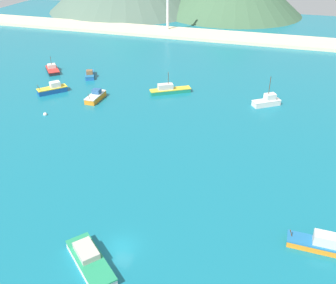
{
  "coord_description": "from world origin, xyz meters",
  "views": [
    {
      "loc": [
        17.02,
        -33.97,
        37.95
      ],
      "look_at": [
        -2.29,
        28.52,
        0.47
      ],
      "focal_mm": 40.45,
      "sensor_mm": 36.0,
      "label": 1
    }
  ],
  "objects_px": {
    "fishing_boat_13": "(319,243)",
    "fishing_boat_0": "(267,101)",
    "fishing_boat_14": "(96,96)",
    "radio_tower": "(168,2)",
    "fishing_boat_4": "(169,90)",
    "fishing_boat_5": "(53,89)",
    "fishing_boat_3": "(90,74)",
    "buoy_0": "(45,114)",
    "fishing_boat_7": "(90,260)",
    "fishing_boat_11": "(52,69)"
  },
  "relations": [
    {
      "from": "fishing_boat_13",
      "to": "fishing_boat_0",
      "type": "bearing_deg",
      "value": 102.66
    },
    {
      "from": "fishing_boat_14",
      "to": "radio_tower",
      "type": "relative_size",
      "value": 0.31
    },
    {
      "from": "fishing_boat_14",
      "to": "fishing_boat_0",
      "type": "bearing_deg",
      "value": 12.57
    },
    {
      "from": "fishing_boat_4",
      "to": "fishing_boat_5",
      "type": "bearing_deg",
      "value": -163.4
    },
    {
      "from": "fishing_boat_3",
      "to": "fishing_boat_5",
      "type": "xyz_separation_m",
      "value": [
        -3.71,
        -13.49,
        0.25
      ]
    },
    {
      "from": "fishing_boat_0",
      "to": "buoy_0",
      "type": "bearing_deg",
      "value": -156.95
    },
    {
      "from": "buoy_0",
      "to": "radio_tower",
      "type": "relative_size",
      "value": 0.04
    },
    {
      "from": "fishing_boat_0",
      "to": "fishing_boat_7",
      "type": "xyz_separation_m",
      "value": [
        -17.77,
        -57.64,
        -0.26
      ]
    },
    {
      "from": "fishing_boat_3",
      "to": "fishing_boat_13",
      "type": "height_order",
      "value": "fishing_boat_13"
    },
    {
      "from": "fishing_boat_11",
      "to": "buoy_0",
      "type": "height_order",
      "value": "fishing_boat_11"
    },
    {
      "from": "fishing_boat_4",
      "to": "fishing_boat_11",
      "type": "distance_m",
      "value": 38.45
    },
    {
      "from": "fishing_boat_0",
      "to": "fishing_boat_7",
      "type": "relative_size",
      "value": 0.79
    },
    {
      "from": "fishing_boat_11",
      "to": "radio_tower",
      "type": "bearing_deg",
      "value": 72.17
    },
    {
      "from": "radio_tower",
      "to": "buoy_0",
      "type": "bearing_deg",
      "value": -92.56
    },
    {
      "from": "fishing_boat_3",
      "to": "fishing_boat_7",
      "type": "bearing_deg",
      "value": -62.65
    },
    {
      "from": "fishing_boat_13",
      "to": "buoy_0",
      "type": "relative_size",
      "value": 8.66
    },
    {
      "from": "fishing_boat_0",
      "to": "fishing_boat_11",
      "type": "distance_m",
      "value": 63.32
    },
    {
      "from": "fishing_boat_0",
      "to": "fishing_boat_13",
      "type": "relative_size",
      "value": 0.94
    },
    {
      "from": "fishing_boat_7",
      "to": "fishing_boat_13",
      "type": "relative_size",
      "value": 1.2
    },
    {
      "from": "radio_tower",
      "to": "fishing_boat_4",
      "type": "bearing_deg",
      "value": -72.47
    },
    {
      "from": "fishing_boat_4",
      "to": "buoy_0",
      "type": "xyz_separation_m",
      "value": [
        -23.45,
        -21.09,
        -0.75
      ]
    },
    {
      "from": "fishing_boat_13",
      "to": "radio_tower",
      "type": "xyz_separation_m",
      "value": [
        -55.01,
        108.85,
        10.72
      ]
    },
    {
      "from": "fishing_boat_7",
      "to": "fishing_boat_11",
      "type": "height_order",
      "value": "fishing_boat_11"
    },
    {
      "from": "fishing_boat_0",
      "to": "fishing_boat_14",
      "type": "bearing_deg",
      "value": -167.43
    },
    {
      "from": "fishing_boat_0",
      "to": "fishing_boat_3",
      "type": "distance_m",
      "value": 50.61
    },
    {
      "from": "fishing_boat_3",
      "to": "fishing_boat_7",
      "type": "distance_m",
      "value": 70.87
    },
    {
      "from": "fishing_boat_5",
      "to": "fishing_boat_13",
      "type": "xyz_separation_m",
      "value": [
        64.35,
        -37.73,
        -0.05
      ]
    },
    {
      "from": "fishing_boat_13",
      "to": "buoy_0",
      "type": "distance_m",
      "value": 63.97
    },
    {
      "from": "fishing_boat_5",
      "to": "fishing_boat_0",
      "type": "bearing_deg",
      "value": 8.61
    },
    {
      "from": "fishing_boat_3",
      "to": "buoy_0",
      "type": "xyz_separation_m",
      "value": [
        1.9,
        -25.92,
        -0.59
      ]
    },
    {
      "from": "fishing_boat_3",
      "to": "radio_tower",
      "type": "height_order",
      "value": "radio_tower"
    },
    {
      "from": "fishing_boat_11",
      "to": "fishing_boat_14",
      "type": "height_order",
      "value": "fishing_boat_11"
    },
    {
      "from": "fishing_boat_3",
      "to": "fishing_boat_4",
      "type": "xyz_separation_m",
      "value": [
        25.35,
        -4.83,
        0.16
      ]
    },
    {
      "from": "fishing_boat_4",
      "to": "radio_tower",
      "type": "relative_size",
      "value": 0.45
    },
    {
      "from": "fishing_boat_7",
      "to": "fishing_boat_11",
      "type": "xyz_separation_m",
      "value": [
        -45.27,
        63.57,
        -0.08
      ]
    },
    {
      "from": "buoy_0",
      "to": "fishing_boat_4",
      "type": "bearing_deg",
      "value": 41.97
    },
    {
      "from": "fishing_boat_14",
      "to": "fishing_boat_3",
      "type": "bearing_deg",
      "value": 122.15
    },
    {
      "from": "fishing_boat_3",
      "to": "fishing_boat_13",
      "type": "relative_size",
      "value": 0.92
    },
    {
      "from": "radio_tower",
      "to": "fishing_boat_14",
      "type": "bearing_deg",
      "value": -87.24
    },
    {
      "from": "fishing_boat_0",
      "to": "buoy_0",
      "type": "distance_m",
      "value": 52.64
    },
    {
      "from": "fishing_boat_0",
      "to": "fishing_boat_11",
      "type": "height_order",
      "value": "fishing_boat_0"
    },
    {
      "from": "fishing_boat_3",
      "to": "radio_tower",
      "type": "xyz_separation_m",
      "value": [
        5.63,
        57.63,
        10.91
      ]
    },
    {
      "from": "fishing_boat_0",
      "to": "buoy_0",
      "type": "height_order",
      "value": "fishing_boat_0"
    },
    {
      "from": "fishing_boat_11",
      "to": "fishing_boat_13",
      "type": "bearing_deg",
      "value": -35.25
    },
    {
      "from": "fishing_boat_3",
      "to": "fishing_boat_13",
      "type": "distance_m",
      "value": 79.38
    },
    {
      "from": "fishing_boat_0",
      "to": "fishing_boat_4",
      "type": "height_order",
      "value": "fishing_boat_0"
    },
    {
      "from": "fishing_boat_0",
      "to": "fishing_boat_7",
      "type": "bearing_deg",
      "value": -107.13
    },
    {
      "from": "fishing_boat_5",
      "to": "buoy_0",
      "type": "xyz_separation_m",
      "value": [
        5.61,
        -12.43,
        -0.83
      ]
    },
    {
      "from": "fishing_boat_4",
      "to": "fishing_boat_13",
      "type": "xyz_separation_m",
      "value": [
        35.29,
        -46.39,
        0.03
      ]
    },
    {
      "from": "fishing_boat_11",
      "to": "fishing_boat_0",
      "type": "bearing_deg",
      "value": -5.38
    }
  ]
}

